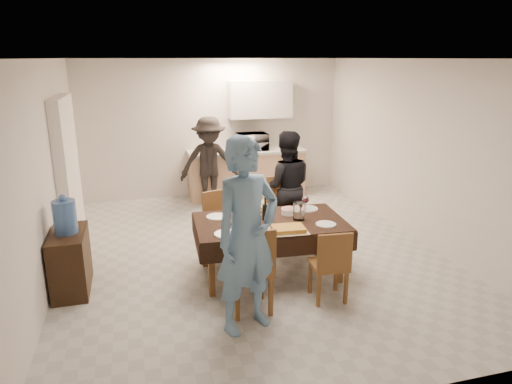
# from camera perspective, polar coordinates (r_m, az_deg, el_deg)

# --- Properties ---
(floor) EXTENTS (5.00, 6.00, 0.02)m
(floor) POSITION_cam_1_polar(r_m,az_deg,el_deg) (6.41, -0.53, -7.60)
(floor) COLOR #B4B4AF
(floor) RESTS_ON ground
(ceiling) EXTENTS (5.00, 6.00, 0.02)m
(ceiling) POSITION_cam_1_polar(r_m,az_deg,el_deg) (5.85, -0.60, 16.35)
(ceiling) COLOR white
(ceiling) RESTS_ON wall_back
(wall_back) EXTENTS (5.00, 0.02, 2.60)m
(wall_back) POSITION_cam_1_polar(r_m,az_deg,el_deg) (8.88, -5.48, 7.89)
(wall_back) COLOR silver
(wall_back) RESTS_ON floor
(wall_front) EXTENTS (5.00, 0.02, 2.60)m
(wall_front) POSITION_cam_1_polar(r_m,az_deg,el_deg) (3.31, 12.71, -7.29)
(wall_front) COLOR silver
(wall_front) RESTS_ON floor
(wall_left) EXTENTS (0.02, 6.00, 2.60)m
(wall_left) POSITION_cam_1_polar(r_m,az_deg,el_deg) (5.90, -24.78, 2.09)
(wall_left) COLOR silver
(wall_left) RESTS_ON floor
(wall_right) EXTENTS (0.02, 6.00, 2.60)m
(wall_right) POSITION_cam_1_polar(r_m,az_deg,el_deg) (7.04, 19.62, 4.76)
(wall_right) COLOR silver
(wall_right) RESTS_ON floor
(stub_partition) EXTENTS (0.15, 1.40, 2.10)m
(stub_partition) POSITION_cam_1_polar(r_m,az_deg,el_deg) (7.10, -22.43, 2.50)
(stub_partition) COLOR white
(stub_partition) RESTS_ON floor
(kitchen_base_cabinet) EXTENTS (2.20, 0.60, 0.86)m
(kitchen_base_cabinet) POSITION_cam_1_polar(r_m,az_deg,el_deg) (8.87, -1.15, 2.21)
(kitchen_base_cabinet) COLOR tan
(kitchen_base_cabinet) RESTS_ON floor
(kitchen_worktop) EXTENTS (2.24, 0.64, 0.05)m
(kitchen_worktop) POSITION_cam_1_polar(r_m,az_deg,el_deg) (8.77, -1.17, 5.09)
(kitchen_worktop) COLOR #B4B4AF
(kitchen_worktop) RESTS_ON kitchen_base_cabinet
(upper_cabinet) EXTENTS (1.20, 0.34, 0.70)m
(upper_cabinet) POSITION_cam_1_polar(r_m,az_deg,el_deg) (8.84, 0.50, 11.51)
(upper_cabinet) COLOR silver
(upper_cabinet) RESTS_ON wall_back
(dining_table) EXTENTS (1.86, 1.15, 0.71)m
(dining_table) POSITION_cam_1_polar(r_m,az_deg,el_deg) (5.56, 1.78, -3.95)
(dining_table) COLOR black
(dining_table) RESTS_ON floor
(chair_near_left) EXTENTS (0.45, 0.45, 0.53)m
(chair_near_left) POSITION_cam_1_polar(r_m,az_deg,el_deg) (4.73, -0.52, -8.75)
(chair_near_left) COLOR brown
(chair_near_left) RESTS_ON floor
(chair_near_right) EXTENTS (0.41, 0.41, 0.46)m
(chair_near_right) POSITION_cam_1_polar(r_m,az_deg,el_deg) (5.06, 9.47, -8.27)
(chair_near_right) COLOR brown
(chair_near_right) RESTS_ON floor
(chair_far_left) EXTENTS (0.50, 0.51, 0.47)m
(chair_far_left) POSITION_cam_1_polar(r_m,az_deg,el_deg) (6.12, -4.09, -3.45)
(chair_far_left) COLOR brown
(chair_far_left) RESTS_ON floor
(chair_far_right) EXTENTS (0.49, 0.49, 0.54)m
(chair_far_right) POSITION_cam_1_polar(r_m,az_deg,el_deg) (6.30, 3.97, -2.08)
(chair_far_right) COLOR brown
(chair_far_right) RESTS_ON floor
(console) EXTENTS (0.39, 0.77, 0.71)m
(console) POSITION_cam_1_polar(r_m,az_deg,el_deg) (5.72, -22.18, -8.06)
(console) COLOR #302110
(console) RESTS_ON floor
(water_jug) EXTENTS (0.25, 0.25, 0.38)m
(water_jug) POSITION_cam_1_polar(r_m,az_deg,el_deg) (5.53, -22.78, -2.89)
(water_jug) COLOR #4B78C2
(water_jug) RESTS_ON console
(wine_bottle) EXTENTS (0.07, 0.07, 0.29)m
(wine_bottle) POSITION_cam_1_polar(r_m,az_deg,el_deg) (5.54, 1.15, -2.11)
(wine_bottle) COLOR black
(wine_bottle) RESTS_ON dining_table
(water_pitcher) EXTENTS (0.14, 0.14, 0.22)m
(water_pitcher) POSITION_cam_1_polar(r_m,az_deg,el_deg) (5.58, 5.39, -2.42)
(water_pitcher) COLOR white
(water_pitcher) RESTS_ON dining_table
(savoury_tart) EXTENTS (0.46, 0.36, 0.05)m
(savoury_tart) POSITION_cam_1_polar(r_m,az_deg,el_deg) (5.23, 4.05, -4.63)
(savoury_tart) COLOR gold
(savoury_tart) RESTS_ON dining_table
(salad_bowl) EXTENTS (0.19, 0.19, 0.08)m
(salad_bowl) POSITION_cam_1_polar(r_m,az_deg,el_deg) (5.79, 4.12, -2.42)
(salad_bowl) COLOR white
(salad_bowl) RESTS_ON dining_table
(mushroom_dish) EXTENTS (0.19, 0.19, 0.03)m
(mushroom_dish) POSITION_cam_1_polar(r_m,az_deg,el_deg) (5.79, 0.51, -2.61)
(mushroom_dish) COLOR white
(mushroom_dish) RESTS_ON dining_table
(wine_glass_a) EXTENTS (0.08, 0.08, 0.17)m
(wine_glass_a) POSITION_cam_1_polar(r_m,az_deg,el_deg) (5.17, -3.26, -4.21)
(wine_glass_a) COLOR white
(wine_glass_a) RESTS_ON dining_table
(wine_glass_b) EXTENTS (0.09, 0.09, 0.21)m
(wine_glass_b) POSITION_cam_1_polar(r_m,az_deg,el_deg) (5.91, 6.20, -1.39)
(wine_glass_b) COLOR white
(wine_glass_b) RESTS_ON dining_table
(wine_glass_c) EXTENTS (0.08, 0.08, 0.18)m
(wine_glass_c) POSITION_cam_1_polar(r_m,az_deg,el_deg) (5.74, -0.98, -1.96)
(wine_glass_c) COLOR white
(wine_glass_c) RESTS_ON dining_table
(plate_near_left) EXTENTS (0.28, 0.28, 0.02)m
(plate_near_left) POSITION_cam_1_polar(r_m,az_deg,el_deg) (5.14, -3.68, -5.25)
(plate_near_left) COLOR white
(plate_near_left) RESTS_ON dining_table
(plate_near_right) EXTENTS (0.24, 0.24, 0.01)m
(plate_near_right) POSITION_cam_1_polar(r_m,az_deg,el_deg) (5.48, 8.73, -4.00)
(plate_near_right) COLOR white
(plate_near_right) RESTS_ON dining_table
(plate_far_left) EXTENTS (0.27, 0.27, 0.02)m
(plate_far_left) POSITION_cam_1_polar(r_m,az_deg,el_deg) (5.69, -4.89, -3.09)
(plate_far_left) COLOR white
(plate_far_left) RESTS_ON dining_table
(plate_far_right) EXTENTS (0.27, 0.27, 0.02)m
(plate_far_right) POSITION_cam_1_polar(r_m,az_deg,el_deg) (6.00, 6.45, -2.08)
(plate_far_right) COLOR white
(plate_far_right) RESTS_ON dining_table
(microwave) EXTENTS (0.58, 0.39, 0.32)m
(microwave) POSITION_cam_1_polar(r_m,az_deg,el_deg) (8.76, -0.50, 6.32)
(microwave) COLOR silver
(microwave) RESTS_ON kitchen_worktop
(person_near) EXTENTS (0.83, 0.70, 1.94)m
(person_near) POSITION_cam_1_polar(r_m,az_deg,el_deg) (4.37, -1.12, -5.58)
(person_near) COLOR #618BB1
(person_near) RESTS_ON floor
(person_far) EXTENTS (0.91, 0.78, 1.63)m
(person_far) POSITION_cam_1_polar(r_m,az_deg,el_deg) (6.63, 3.72, 0.69)
(person_far) COLOR black
(person_far) RESTS_ON floor
(person_kitchen) EXTENTS (1.05, 0.60, 1.63)m
(person_kitchen) POSITION_cam_1_polar(r_m,az_deg,el_deg) (8.19, -5.85, 3.70)
(person_kitchen) COLOR black
(person_kitchen) RESTS_ON floor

